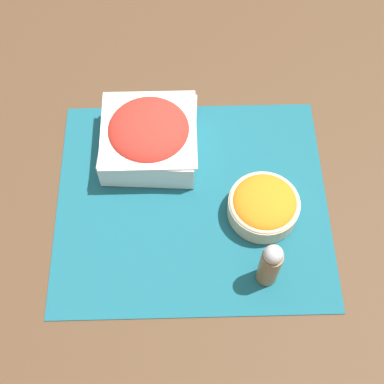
# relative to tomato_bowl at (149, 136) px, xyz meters

# --- Properties ---
(ground_plane) EXTENTS (3.00, 3.00, 0.00)m
(ground_plane) POSITION_rel_tomato_bowl_xyz_m (0.08, -0.11, -0.05)
(ground_plane) COLOR #513823
(placemat) EXTENTS (0.49, 0.43, 0.00)m
(placemat) POSITION_rel_tomato_bowl_xyz_m (0.08, -0.11, -0.05)
(placemat) COLOR #195B6B
(placemat) RESTS_ON ground_plane
(tomato_bowl) EXTENTS (0.18, 0.18, 0.09)m
(tomato_bowl) POSITION_rel_tomato_bowl_xyz_m (0.00, 0.00, 0.00)
(tomato_bowl) COLOR white
(tomato_bowl) RESTS_ON placemat
(carrot_bowl) EXTENTS (0.13, 0.13, 0.06)m
(carrot_bowl) POSITION_rel_tomato_bowl_xyz_m (0.20, -0.14, -0.02)
(carrot_bowl) COLOR beige
(carrot_bowl) RESTS_ON placemat
(pepper_shaker) EXTENTS (0.04, 0.04, 0.11)m
(pepper_shaker) POSITION_rel_tomato_bowl_xyz_m (0.20, -0.26, 0.01)
(pepper_shaker) COLOR olive
(pepper_shaker) RESTS_ON placemat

